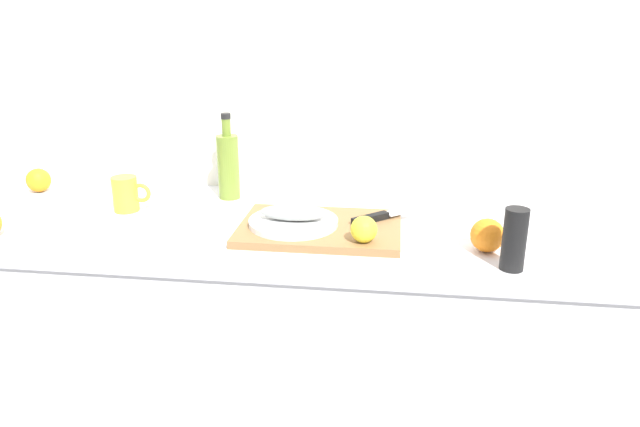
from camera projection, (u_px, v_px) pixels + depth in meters
The scene contains 12 objects.
back_wall at pixel (258, 75), 1.79m from camera, with size 3.20×0.05×2.50m, color white.
kitchen_counter at pixel (243, 361), 1.75m from camera, with size 2.00×0.60×0.90m.
cutting_board at pixel (320, 228), 1.51m from camera, with size 0.41×0.29×0.02m, color olive.
white_plate at pixel (293, 222), 1.50m from camera, with size 0.23×0.23×0.01m, color white.
fish_fillet at pixel (293, 213), 1.49m from camera, with size 0.17×0.07×0.04m, color #999E99.
chef_knife at pixel (386, 215), 1.55m from camera, with size 0.24×0.21×0.02m.
lemon_0 at pixel (364, 229), 1.39m from camera, with size 0.06×0.06×0.06m, color yellow.
olive_oil_bottle at pixel (228, 165), 1.75m from camera, with size 0.06×0.06×0.26m.
coffee_mug_1 at pixel (126, 194), 1.65m from camera, with size 0.11×0.07×0.10m.
orange_1 at pixel (38, 180), 1.83m from camera, with size 0.07×0.07×0.07m, color orange.
orange_2 at pixel (487, 235), 1.38m from camera, with size 0.08×0.08×0.08m, color orange.
pepper_mill at pixel (514, 239), 1.28m from camera, with size 0.05×0.05×0.14m, color black.
Camera 1 is at (0.42, -1.47, 1.45)m, focal length 33.09 mm.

